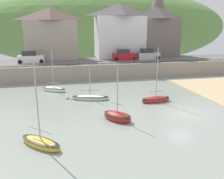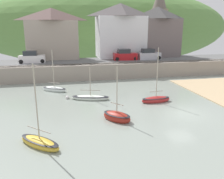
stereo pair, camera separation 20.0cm
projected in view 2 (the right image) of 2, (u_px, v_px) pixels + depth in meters
The scene contains 15 objects.
quay_seawall at pixel (131, 69), 38.51m from camera, with size 48.00×9.40×2.40m.
hillside_backdrop at pixel (105, 27), 72.88m from camera, with size 80.00×44.00×23.25m.
waterfront_building_left at pixel (52, 33), 41.76m from camera, with size 9.29×5.25×8.98m.
waterfront_building_centre at pixel (121, 30), 44.22m from camera, with size 9.28×5.99×10.02m.
waterfront_building_right at pixel (157, 32), 45.80m from camera, with size 8.37×5.91×9.52m.
church_with_spire at pixel (159, 19), 49.33m from camera, with size 3.00×3.00×14.21m.
sailboat_tall_mast at pixel (117, 117), 20.55m from camera, with size 2.85×3.03×5.05m.
dinghy_open_wooden at pixel (90, 98), 26.48m from camera, with size 4.54×2.46×3.85m.
fishing_boat_green at pixel (40, 142), 16.05m from camera, with size 3.32×3.25×5.95m.
motorboat_with_cabin at pixel (54, 89), 29.91m from camera, with size 3.40×2.62×5.45m.
sailboat_white_hull at pixel (156, 99), 25.56m from camera, with size 3.44×1.37×6.16m.
parked_car_near_slipway at pixel (32, 58), 37.80m from camera, with size 4.12×1.82×1.95m.
parked_car_by_wall at pixel (125, 55), 41.02m from camera, with size 4.16×1.84×1.95m.
parked_car_end_of_row at pixel (149, 55), 41.93m from camera, with size 4.17×1.89×1.95m.
mooring_buoy at pixel (67, 98), 26.74m from camera, with size 0.46×0.46×0.46m.
Camera 2 is at (-11.08, -19.08, 7.99)m, focal length 37.00 mm.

